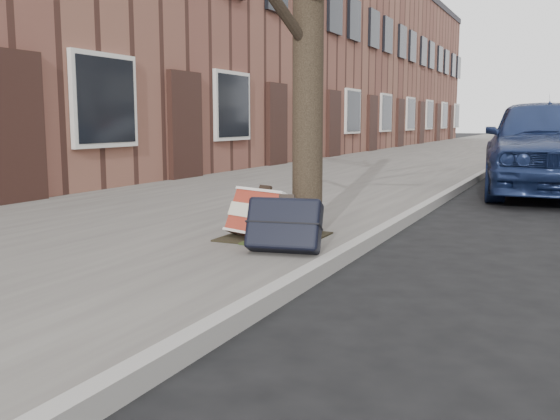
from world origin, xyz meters
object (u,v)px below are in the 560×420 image
at_px(suitcase_red, 258,214).
at_px(car_near_mid, 547,144).
at_px(car_near_front, 546,145).
at_px(suitcase_navy, 284,224).

bearing_deg(suitcase_red, car_near_mid, 100.16).
height_order(suitcase_red, car_near_mid, car_near_mid).
relative_size(suitcase_red, car_near_front, 0.13).
bearing_deg(car_near_front, suitcase_navy, -111.21).
bearing_deg(car_near_front, car_near_mid, 85.09).
xyz_separation_m(suitcase_red, car_near_front, (2.14, 6.15, 0.46)).
distance_m(suitcase_red, car_near_mid, 11.31).
xyz_separation_m(suitcase_navy, car_near_front, (1.68, 6.58, 0.45)).
height_order(suitcase_red, suitcase_navy, suitcase_navy).
bearing_deg(car_near_front, suitcase_red, -116.05).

